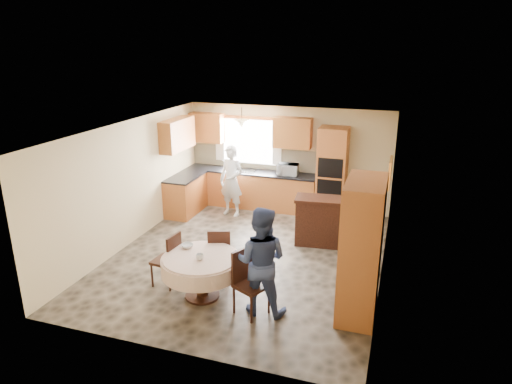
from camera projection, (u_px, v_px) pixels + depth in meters
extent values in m
cube|color=brown|center=(248.00, 256.00, 8.83)|extent=(5.00, 6.00, 0.01)
cube|color=white|center=(247.00, 128.00, 8.04)|extent=(5.00, 6.00, 0.01)
cube|color=#CBB482|center=(287.00, 158.00, 11.14)|extent=(5.00, 0.02, 2.50)
cube|color=#CBB482|center=(169.00, 268.00, 5.73)|extent=(5.00, 0.02, 2.50)
cube|color=#CBB482|center=(130.00, 183.00, 9.17)|extent=(0.02, 6.00, 2.50)
cube|color=#CBB482|center=(387.00, 210.00, 7.70)|extent=(0.02, 6.00, 2.50)
cube|color=white|center=(249.00, 141.00, 11.31)|extent=(1.40, 0.03, 1.10)
cube|color=white|center=(220.00, 138.00, 11.47)|extent=(0.22, 0.02, 1.15)
cube|color=white|center=(277.00, 142.00, 11.03)|extent=(0.22, 0.02, 1.15)
cube|color=#CF7437|center=(251.00, 190.00, 11.38)|extent=(3.30, 0.60, 0.88)
cube|color=black|center=(251.00, 172.00, 11.23)|extent=(3.30, 0.64, 0.04)
cube|color=#CF7437|center=(186.00, 195.00, 10.96)|extent=(0.60, 1.20, 0.88)
cube|color=black|center=(185.00, 177.00, 10.82)|extent=(0.64, 1.20, 0.04)
cube|color=beige|center=(254.00, 158.00, 11.41)|extent=(3.30, 0.02, 0.55)
cube|color=#BA622E|center=(207.00, 127.00, 11.39)|extent=(0.85, 0.33, 0.72)
cube|color=#BA622E|center=(293.00, 133.00, 10.74)|extent=(0.90, 0.33, 0.72)
cube|color=#BA622E|center=(177.00, 134.00, 10.54)|extent=(0.33, 1.20, 0.72)
cube|color=#CF7437|center=(332.00, 173.00, 10.58)|extent=(0.66, 0.62, 2.12)
cube|color=black|center=(330.00, 168.00, 10.24)|extent=(0.56, 0.01, 0.45)
cube|color=black|center=(329.00, 189.00, 10.40)|extent=(0.56, 0.01, 0.45)
cone|color=beige|center=(242.00, 124.00, 10.71)|extent=(0.36, 0.36, 0.18)
cube|color=#3C1B10|center=(327.00, 223.00, 9.22)|extent=(1.35, 0.67, 0.93)
cube|color=black|center=(365.00, 259.00, 8.17)|extent=(0.43, 0.34, 0.52)
cube|color=#CF7437|center=(361.00, 249.00, 6.70)|extent=(0.55, 1.11, 2.11)
cylinder|color=#3C1B10|center=(202.00, 279.00, 7.34)|extent=(0.19, 0.19, 0.66)
cylinder|color=#3C1B10|center=(203.00, 295.00, 7.44)|extent=(0.56, 0.56, 0.04)
cylinder|color=#F5E5C8|center=(201.00, 258.00, 7.22)|extent=(1.21, 1.21, 0.05)
cylinder|color=#F5E5C8|center=(201.00, 265.00, 7.27)|extent=(1.27, 1.27, 0.26)
cube|color=#3C1B10|center=(166.00, 261.00, 7.69)|extent=(0.45, 0.45, 0.05)
cube|color=#3C1B10|center=(174.00, 249.00, 7.54)|extent=(0.08, 0.39, 0.49)
cylinder|color=#3C1B10|center=(152.00, 276.00, 7.66)|extent=(0.04, 0.04, 0.42)
cylinder|color=#3C1B10|center=(171.00, 279.00, 7.55)|extent=(0.04, 0.04, 0.42)
cylinder|color=#3C1B10|center=(163.00, 267.00, 7.97)|extent=(0.04, 0.04, 0.42)
cylinder|color=#3C1B10|center=(181.00, 270.00, 7.87)|extent=(0.04, 0.04, 0.42)
cube|color=#3C1B10|center=(220.00, 253.00, 7.98)|extent=(0.52, 0.52, 0.05)
cube|color=#3C1B10|center=(219.00, 244.00, 7.72)|extent=(0.38, 0.16, 0.48)
cylinder|color=#3C1B10|center=(207.00, 268.00, 7.94)|extent=(0.03, 0.03, 0.41)
cylinder|color=#3C1B10|center=(226.00, 271.00, 7.84)|extent=(0.03, 0.03, 0.41)
cylinder|color=#3C1B10|center=(215.00, 259.00, 8.26)|extent=(0.03, 0.03, 0.41)
cylinder|color=#3C1B10|center=(233.00, 262.00, 8.15)|extent=(0.03, 0.03, 0.41)
cube|color=#3C1B10|center=(251.00, 286.00, 6.85)|extent=(0.59, 0.59, 0.05)
cube|color=#3C1B10|center=(242.00, 265.00, 6.90)|extent=(0.23, 0.39, 0.52)
cylinder|color=#3C1B10|center=(236.00, 304.00, 6.82)|extent=(0.04, 0.04, 0.45)
cylinder|color=#3C1B10|center=(259.00, 309.00, 6.70)|extent=(0.04, 0.04, 0.45)
cylinder|color=#3C1B10|center=(244.00, 292.00, 7.15)|extent=(0.04, 0.04, 0.45)
cylinder|color=#3C1B10|center=(267.00, 296.00, 7.04)|extent=(0.04, 0.04, 0.45)
cube|color=gold|center=(390.00, 173.00, 8.61)|extent=(0.05, 0.65, 0.53)
cube|color=silver|center=(388.00, 173.00, 8.62)|extent=(0.01, 0.53, 0.42)
imported|color=silver|center=(288.00, 169.00, 10.86)|extent=(0.52, 0.37, 0.27)
imported|color=silver|center=(231.00, 181.00, 10.71)|extent=(0.69, 0.53, 1.69)
imported|color=navy|center=(261.00, 261.00, 6.79)|extent=(0.87, 0.69, 1.70)
imported|color=#B2B2B2|center=(313.00, 198.00, 9.15)|extent=(0.30, 0.30, 0.06)
imported|color=silver|center=(344.00, 196.00, 8.94)|extent=(0.12, 0.12, 0.28)
imported|color=#B2B2B2|center=(200.00, 257.00, 7.10)|extent=(0.14, 0.14, 0.09)
imported|color=#B2B2B2|center=(187.00, 246.00, 7.52)|extent=(0.26, 0.26, 0.06)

